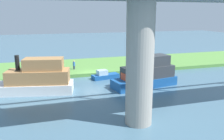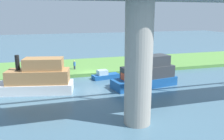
{
  "view_description": "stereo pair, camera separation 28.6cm",
  "coord_description": "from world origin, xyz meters",
  "px_view_note": "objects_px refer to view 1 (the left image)",
  "views": [
    {
      "loc": [
        7.24,
        33.36,
        9.0
      ],
      "look_at": [
        -1.45,
        5.0,
        2.0
      ],
      "focal_mm": 38.34,
      "sensor_mm": 36.0,
      "label": 1
    },
    {
      "loc": [
        6.97,
        33.44,
        9.0
      ],
      "look_at": [
        -1.45,
        5.0,
        2.0
      ],
      "focal_mm": 38.34,
      "sensor_mm": 36.0,
      "label": 2
    }
  ],
  "objects_px": {
    "mooring_post": "(60,71)",
    "riverboat_paddlewheel": "(37,79)",
    "person_on_bank": "(74,65)",
    "houseboat_blue": "(105,75)",
    "skiff_small": "(146,74)",
    "bridge_pylon": "(140,65)"
  },
  "relations": [
    {
      "from": "person_on_bank",
      "to": "skiff_small",
      "type": "relative_size",
      "value": 0.16
    },
    {
      "from": "bridge_pylon",
      "to": "person_on_bank",
      "type": "xyz_separation_m",
      "value": [
        2.59,
        -19.46,
        -3.8
      ]
    },
    {
      "from": "person_on_bank",
      "to": "skiff_small",
      "type": "xyz_separation_m",
      "value": [
        -7.73,
        9.99,
        0.38
      ]
    },
    {
      "from": "person_on_bank",
      "to": "bridge_pylon",
      "type": "bearing_deg",
      "value": 97.57
    },
    {
      "from": "houseboat_blue",
      "to": "bridge_pylon",
      "type": "bearing_deg",
      "value": 85.99
    },
    {
      "from": "person_on_bank",
      "to": "houseboat_blue",
      "type": "distance_m",
      "value": 6.19
    },
    {
      "from": "riverboat_paddlewheel",
      "to": "skiff_small",
      "type": "bearing_deg",
      "value": 174.28
    },
    {
      "from": "riverboat_paddlewheel",
      "to": "mooring_post",
      "type": "bearing_deg",
      "value": -115.88
    },
    {
      "from": "mooring_post",
      "to": "riverboat_paddlewheel",
      "type": "relative_size",
      "value": 0.09
    },
    {
      "from": "mooring_post",
      "to": "houseboat_blue",
      "type": "distance_m",
      "value": 6.61
    },
    {
      "from": "skiff_small",
      "to": "houseboat_blue",
      "type": "bearing_deg",
      "value": -50.52
    },
    {
      "from": "bridge_pylon",
      "to": "riverboat_paddlewheel",
      "type": "xyz_separation_m",
      "value": [
        8.1,
        -10.8,
        -3.35
      ]
    },
    {
      "from": "mooring_post",
      "to": "houseboat_blue",
      "type": "relative_size",
      "value": 0.21
    },
    {
      "from": "riverboat_paddlewheel",
      "to": "skiff_small",
      "type": "height_order",
      "value": "riverboat_paddlewheel"
    },
    {
      "from": "skiff_small",
      "to": "riverboat_paddlewheel",
      "type": "bearing_deg",
      "value": -5.72
    },
    {
      "from": "riverboat_paddlewheel",
      "to": "person_on_bank",
      "type": "bearing_deg",
      "value": -122.45
    },
    {
      "from": "person_on_bank",
      "to": "houseboat_blue",
      "type": "relative_size",
      "value": 0.34
    },
    {
      "from": "mooring_post",
      "to": "riverboat_paddlewheel",
      "type": "distance_m",
      "value": 7.25
    },
    {
      "from": "houseboat_blue",
      "to": "skiff_small",
      "type": "xyz_separation_m",
      "value": [
        -4.12,
        5.01,
        1.12
      ]
    },
    {
      "from": "mooring_post",
      "to": "houseboat_blue",
      "type": "bearing_deg",
      "value": 154.82
    },
    {
      "from": "mooring_post",
      "to": "person_on_bank",
      "type": "bearing_deg",
      "value": -137.32
    },
    {
      "from": "houseboat_blue",
      "to": "skiff_small",
      "type": "relative_size",
      "value": 0.47
    }
  ]
}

